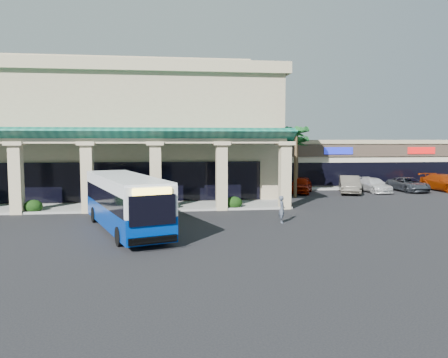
{
  "coord_description": "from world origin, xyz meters",
  "views": [
    {
      "loc": [
        -2.16,
        -24.62,
        4.79
      ],
      "look_at": [
        1.61,
        4.76,
        2.2
      ],
      "focal_mm": 35.0,
      "sensor_mm": 36.0,
      "label": 1
    }
  ],
  "objects": [
    {
      "name": "car_silver",
      "position": [
        9.93,
        14.03,
        0.76
      ],
      "size": [
        3.41,
        4.82,
        1.52
      ],
      "primitive_type": "imported",
      "rotation": [
        0.0,
        0.0,
        -0.4
      ],
      "color": "#881200",
      "rests_on": "ground"
    },
    {
      "name": "car_red",
      "position": [
        16.91,
        13.87,
        0.66
      ],
      "size": [
        2.19,
        4.69,
        1.32
      ],
      "primitive_type": "imported",
      "rotation": [
        0.0,
        0.0,
        0.07
      ],
      "color": "silver",
      "rests_on": "ground"
    },
    {
      "name": "palm_0",
      "position": [
        8.5,
        11.0,
        3.3
      ],
      "size": [
        2.4,
        2.4,
        6.6
      ],
      "primitive_type": null,
      "color": "#12461A",
      "rests_on": "ground"
    },
    {
      "name": "car_extra",
      "position": [
        24.13,
        13.92,
        0.8
      ],
      "size": [
        2.72,
        5.69,
        1.6
      ],
      "primitive_type": "imported",
      "rotation": [
        0.0,
        0.0,
        0.09
      ],
      "color": "#A13107",
      "rests_on": "ground"
    },
    {
      "name": "strip_mall",
      "position": [
        18.0,
        24.0,
        2.45
      ],
      "size": [
        22.5,
        12.5,
        4.9
      ],
      "primitive_type": null,
      "color": "beige",
      "rests_on": "ground"
    },
    {
      "name": "pedestrian",
      "position": [
        4.43,
        0.02,
        0.8
      ],
      "size": [
        0.47,
        0.64,
        1.59
      ],
      "primitive_type": "imported",
      "rotation": [
        0.0,
        0.0,
        1.4
      ],
      "color": "#404857",
      "rests_on": "ground"
    },
    {
      "name": "car_white",
      "position": [
        14.3,
        13.27,
        0.81
      ],
      "size": [
        3.22,
        5.18,
        1.61
      ],
      "primitive_type": "imported",
      "rotation": [
        0.0,
        0.0,
        -0.34
      ],
      "color": "#605A50",
      "rests_on": "ground"
    },
    {
      "name": "arcade",
      "position": [
        -8.0,
        6.8,
        2.85
      ],
      "size": [
        30.0,
        6.2,
        5.7
      ],
      "primitive_type": null,
      "color": "#0F5E4B",
      "rests_on": "ground"
    },
    {
      "name": "broadleaf_tree",
      "position": [
        7.5,
        19.0,
        2.41
      ],
      "size": [
        2.6,
        2.6,
        4.81
      ],
      "primitive_type": null,
      "color": "black",
      "rests_on": "ground"
    },
    {
      "name": "car_gray",
      "position": [
        20.46,
        14.04,
        0.67
      ],
      "size": [
        2.47,
        4.93,
        1.34
      ],
      "primitive_type": "imported",
      "rotation": [
        0.0,
        0.0,
        0.05
      ],
      "color": "#2F333B",
      "rests_on": "ground"
    },
    {
      "name": "ground",
      "position": [
        0.0,
        0.0,
        0.0
      ],
      "size": [
        110.0,
        110.0,
        0.0
      ],
      "primitive_type": "plane",
      "color": "black"
    },
    {
      "name": "palm_1",
      "position": [
        9.5,
        14.0,
        2.9
      ],
      "size": [
        2.4,
        2.4,
        5.8
      ],
      "primitive_type": null,
      "color": "#12461A",
      "rests_on": "ground"
    },
    {
      "name": "transit_bus",
      "position": [
        -4.47,
        -1.0,
        1.47
      ],
      "size": [
        5.71,
        10.73,
        2.93
      ],
      "primitive_type": null,
      "rotation": [
        0.0,
        0.0,
        0.33
      ],
      "color": "#002A94",
      "rests_on": "ground"
    },
    {
      "name": "main_building",
      "position": [
        -8.0,
        16.0,
        5.67
      ],
      "size": [
        30.8,
        14.8,
        11.35
      ],
      "primitive_type": null,
      "color": "tan",
      "rests_on": "ground"
    }
  ]
}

